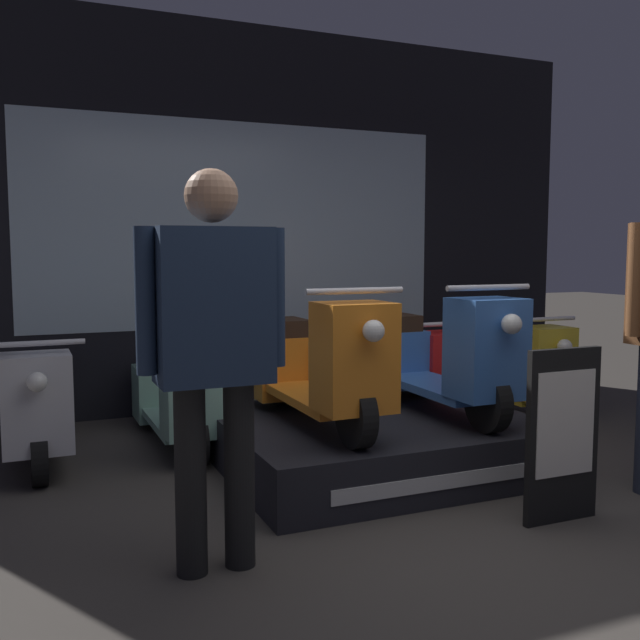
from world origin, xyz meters
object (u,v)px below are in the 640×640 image
object	(u,v)px
scooter_display_right	(434,358)
scooter_display_left	(314,367)
scooter_backrow_4	(500,370)
person_left_browsing	(213,335)
scooter_backrow_0	(35,407)
scooter_backrow_1	(177,395)
scooter_backrow_2	(299,386)
price_sign_board	(563,435)
scooter_backrow_3	(406,377)

from	to	relation	value
scooter_display_right	scooter_display_left	bearing A→B (deg)	180.00
scooter_backrow_4	person_left_browsing	world-z (taller)	person_left_browsing
scooter_backrow_0	scooter_backrow_1	world-z (taller)	same
scooter_backrow_4	scooter_backrow_2	bearing A→B (deg)	180.00
scooter_display_left	scooter_backrow_1	world-z (taller)	scooter_display_left
scooter_display_left	scooter_backrow_0	distance (m)	1.85
scooter_backrow_4	scooter_display_right	bearing A→B (deg)	-141.65
person_left_browsing	price_sign_board	size ratio (longest dim) A/B	1.92
scooter_backrow_2	scooter_backrow_4	bearing A→B (deg)	0.00
person_left_browsing	price_sign_board	world-z (taller)	person_left_browsing
scooter_display_right	scooter_backrow_2	xyz separation A→B (m)	(-0.52, 1.02, -0.32)
scooter_backrow_1	person_left_browsing	xyz separation A→B (m)	(-0.25, -2.01, 0.65)
person_left_browsing	scooter_backrow_3	bearing A→B (deg)	44.23
scooter_display_left	scooter_backrow_1	distance (m)	1.23
scooter_display_left	scooter_display_right	distance (m)	0.83
scooter_display_right	scooter_backrow_0	bearing A→B (deg)	156.38
scooter_backrow_1	scooter_backrow_4	world-z (taller)	same
price_sign_board	scooter_backrow_0	bearing A→B (deg)	137.64
scooter_backrow_3	scooter_backrow_1	bearing A→B (deg)	180.00
price_sign_board	scooter_backrow_2	bearing A→B (deg)	104.35
scooter_display_left	scooter_backrow_2	world-z (taller)	scooter_display_left
scooter_backrow_0	scooter_display_left	bearing A→B (deg)	-34.06
scooter_backrow_2	person_left_browsing	size ratio (longest dim) A/B	0.94
scooter_backrow_0	scooter_backrow_1	distance (m)	0.91
scooter_backrow_1	scooter_backrow_2	world-z (taller)	same
scooter_display_left	person_left_browsing	size ratio (longest dim) A/B	0.94
scooter_backrow_0	scooter_backrow_4	size ratio (longest dim) A/B	1.00
scooter_display_left	scooter_backrow_1	size ratio (longest dim) A/B	1.00
scooter_display_left	scooter_display_right	xyz separation A→B (m)	(0.83, 0.00, 0.00)
scooter_display_left	scooter_backrow_0	bearing A→B (deg)	145.94
person_left_browsing	scooter_backrow_4	bearing A→B (deg)	34.09
scooter_backrow_2	scooter_backrow_0	bearing A→B (deg)	180.00
scooter_backrow_2	scooter_backrow_4	xyz separation A→B (m)	(1.81, 0.00, 0.00)
scooter_display_left	scooter_backrow_2	bearing A→B (deg)	73.50
scooter_display_left	person_left_browsing	xyz separation A→B (m)	(-0.86, -0.99, 0.34)
scooter_backrow_2	scooter_backrow_3	distance (m)	0.91
scooter_display_right	scooter_backrow_2	bearing A→B (deg)	117.09
scooter_backrow_3	price_sign_board	xyz separation A→B (m)	(-0.35, -2.16, 0.10)
scooter_display_right	scooter_backrow_0	xyz separation A→B (m)	(-2.34, 1.02, -0.32)
scooter_backrow_3	scooter_backrow_4	size ratio (longest dim) A/B	1.00
scooter_display_right	scooter_backrow_2	size ratio (longest dim) A/B	1.00
scooter_backrow_1	scooter_backrow_2	bearing A→B (deg)	0.00
scooter_backrow_4	person_left_browsing	distance (m)	3.65
scooter_display_left	scooter_backrow_4	xyz separation A→B (m)	(2.12, 1.02, -0.32)
scooter_display_right	person_left_browsing	distance (m)	1.98
scooter_display_right	scooter_backrow_4	distance (m)	1.68
scooter_backrow_1	scooter_backrow_4	size ratio (longest dim) A/B	1.00
scooter_backrow_2	price_sign_board	size ratio (longest dim) A/B	1.80
scooter_display_right	scooter_backrow_1	world-z (taller)	scooter_display_right
scooter_backrow_2	person_left_browsing	world-z (taller)	person_left_browsing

